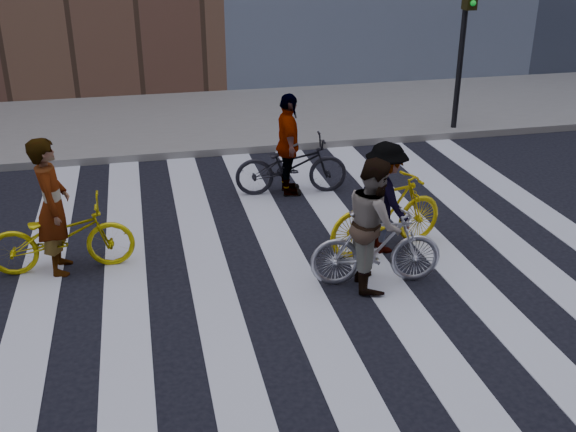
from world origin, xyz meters
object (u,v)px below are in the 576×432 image
object	(u,v)px
bike_silver_mid	(376,247)
rider_left	(53,206)
rider_mid	(374,223)
rider_right	(385,198)
bike_yellow_right	(387,213)
traffic_signal	(465,29)
bike_dark_rear	(291,166)
bike_yellow_left	(61,236)
rider_rear	(288,145)

from	to	relation	value
bike_silver_mid	rider_left	bearing A→B (deg)	79.12
rider_mid	rider_right	size ratio (longest dim) A/B	1.07
bike_yellow_right	rider_left	xyz separation A→B (m)	(-4.51, 0.38, 0.37)
traffic_signal	bike_dark_rear	bearing A→B (deg)	-149.10
bike_dark_rear	rider_left	distance (m)	4.22
bike_silver_mid	rider_right	bearing A→B (deg)	-18.85
bike_silver_mid	bike_yellow_right	world-z (taller)	bike_yellow_right
bike_yellow_left	bike_dark_rear	distance (m)	4.16
bike_yellow_right	rider_mid	world-z (taller)	rider_mid
rider_left	rider_rear	bearing A→B (deg)	-61.07
traffic_signal	rider_mid	world-z (taller)	traffic_signal
rider_rear	rider_right	bearing A→B (deg)	-155.87
bike_yellow_left	rider_right	xyz separation A→B (m)	(4.41, -0.38, 0.31)
traffic_signal	rider_mid	distance (m)	7.28
bike_yellow_right	rider_right	bearing A→B (deg)	75.42
traffic_signal	bike_yellow_right	distance (m)	6.33
bike_yellow_left	bike_yellow_right	distance (m)	4.47
traffic_signal	bike_silver_mid	distance (m)	7.32
bike_yellow_left	bike_dark_rear	bearing A→B (deg)	-61.07
bike_dark_rear	rider_rear	size ratio (longest dim) A/B	1.10
traffic_signal	rider_mid	size ratio (longest dim) A/B	1.93
bike_yellow_left	bike_dark_rear	xyz separation A→B (m)	(3.63, 2.04, 0.01)
rider_mid	rider_right	bearing A→B (deg)	-21.38
traffic_signal	rider_right	xyz separation A→B (m)	(-3.53, -5.00, -1.47)
bike_silver_mid	bike_yellow_right	distance (m)	1.02
bike_yellow_left	rider_rear	world-z (taller)	rider_rear
traffic_signal	rider_left	world-z (taller)	traffic_signal
traffic_signal	rider_right	size ratio (longest dim) A/B	2.07
bike_yellow_right	bike_yellow_left	bearing A→B (deg)	70.49
bike_silver_mid	rider_mid	world-z (taller)	rider_mid
bike_yellow_right	rider_rear	world-z (taller)	rider_rear
bike_silver_mid	rider_mid	xyz separation A→B (m)	(-0.05, 0.00, 0.35)
rider_right	rider_rear	bearing A→B (deg)	4.34
bike_yellow_right	rider_rear	bearing A→B (deg)	5.39
bike_dark_rear	rider_right	xyz separation A→B (m)	(0.78, -2.42, 0.30)
bike_dark_rear	rider_left	size ratio (longest dim) A/B	1.03
bike_yellow_right	rider_rear	xyz separation A→B (m)	(-0.88, 2.42, 0.32)
bike_silver_mid	rider_left	distance (m)	4.24
bike_silver_mid	rider_mid	distance (m)	0.35
rider_mid	bike_dark_rear	bearing A→B (deg)	11.94
traffic_signal	rider_mid	xyz separation A→B (m)	(-4.01, -5.90, -1.42)
rider_left	rider_rear	world-z (taller)	rider_left
traffic_signal	rider_rear	bearing A→B (deg)	-149.39
traffic_signal	rider_left	bearing A→B (deg)	-149.96
rider_rear	rider_left	bearing A→B (deg)	124.55
bike_silver_mid	rider_rear	distance (m)	3.36
traffic_signal	rider_left	size ratio (longest dim) A/B	1.78
rider_mid	traffic_signal	bearing A→B (deg)	-27.41
bike_dark_rear	rider_rear	distance (m)	0.38
bike_silver_mid	rider_left	xyz separation A→B (m)	(-4.02, 1.28, 0.42)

